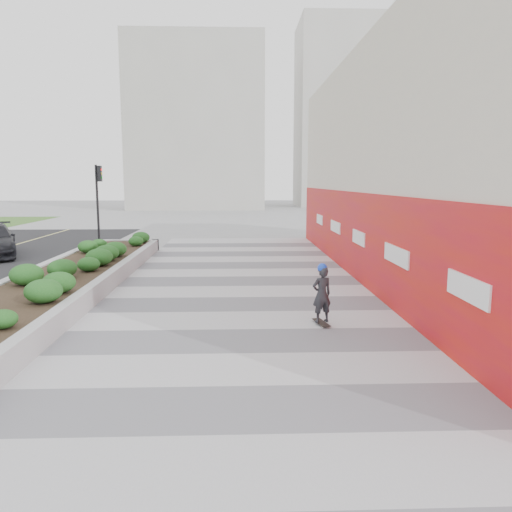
{
  "coord_description": "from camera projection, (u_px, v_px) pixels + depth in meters",
  "views": [
    {
      "loc": [
        -0.11,
        -8.46,
        3.38
      ],
      "look_at": [
        0.45,
        6.66,
        1.1
      ],
      "focal_mm": 35.0,
      "sensor_mm": 36.0,
      "label": 1
    }
  ],
  "objects": [
    {
      "name": "manhole_cover",
      "position": [
        264.0,
        324.0,
        11.85
      ],
      "size": [
        0.44,
        0.44,
        0.01
      ],
      "primitive_type": "cylinder",
      "color": "#595654",
      "rests_on": "ground"
    },
    {
      "name": "distant_bldg_north_l",
      "position": [
        198.0,
        127.0,
        61.54
      ],
      "size": [
        16.0,
        12.0,
        20.0
      ],
      "primitive_type": "cube",
      "color": "#ADAAA3",
      "rests_on": "ground"
    },
    {
      "name": "ground",
      "position": [
        245.0,
        373.0,
        8.87
      ],
      "size": [
        160.0,
        160.0,
        0.0
      ],
      "primitive_type": "plane",
      "color": "gray",
      "rests_on": "ground"
    },
    {
      "name": "skateboarder",
      "position": [
        322.0,
        294.0,
        11.7
      ],
      "size": [
        0.57,
        0.75,
        1.49
      ],
      "rotation": [
        0.0,
        0.0,
        0.22
      ],
      "color": "beige",
      "rests_on": "ground"
    },
    {
      "name": "planter",
      "position": [
        65.0,
        277.0,
        15.52
      ],
      "size": [
        3.0,
        18.0,
        0.9
      ],
      "color": "#9E9EA0",
      "rests_on": "ground"
    },
    {
      "name": "traffic_signal_near",
      "position": [
        98.0,
        193.0,
        25.49
      ],
      "size": [
        0.33,
        0.28,
        4.2
      ],
      "color": "black",
      "rests_on": "ground"
    },
    {
      "name": "distant_bldg_north_r",
      "position": [
        350.0,
        116.0,
        66.91
      ],
      "size": [
        14.0,
        10.0,
        24.0
      ],
      "primitive_type": "cube",
      "color": "#ADAAA3",
      "rests_on": "ground"
    },
    {
      "name": "walkway",
      "position": [
        243.0,
        325.0,
        11.83
      ],
      "size": [
        8.0,
        36.0,
        0.01
      ],
      "primitive_type": "cube",
      "color": "#A8A8AD",
      "rests_on": "ground"
    },
    {
      "name": "building",
      "position": [
        440.0,
        164.0,
        17.4
      ],
      "size": [
        6.04,
        24.08,
        8.0
      ],
      "color": "beige",
      "rests_on": "ground"
    }
  ]
}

